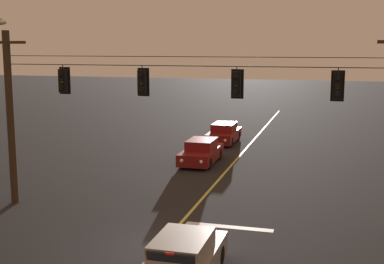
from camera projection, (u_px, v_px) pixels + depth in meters
ground_plane at (156, 251)px, 17.60m from camera, size 180.00×180.00×0.00m
lane_centre_stripe at (218, 181)px, 26.73m from camera, size 0.14×60.00×0.01m
stop_bar_paint at (229, 227)px, 19.95m from camera, size 3.40×0.36×0.01m
signal_span_assembly at (185, 122)px, 20.38m from camera, size 17.42×0.32×7.47m
traffic_light_leftmost at (63, 81)px, 21.47m from camera, size 0.48×0.41×1.22m
traffic_light_left_inner at (142, 82)px, 20.57m from camera, size 0.48×0.41×1.22m
traffic_light_centre at (237, 84)px, 19.59m from camera, size 0.48×0.41×1.22m
traffic_light_right_inner at (338, 86)px, 18.64m from camera, size 0.48×0.41×1.22m
car_waiting_near_lane at (183, 260)px, 15.28m from camera, size 1.80×4.33×1.39m
car_oncoming_lead at (201, 152)px, 30.71m from camera, size 1.80×4.42×1.39m
car_oncoming_trailing at (224, 134)px, 37.12m from camera, size 1.80×4.42×1.39m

